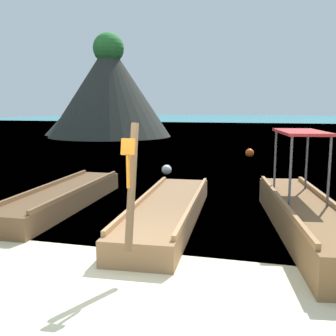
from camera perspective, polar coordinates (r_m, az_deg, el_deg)
ground at (r=6.26m, az=-7.70°, el=-15.71°), size 120.00×120.00×0.00m
sea_water at (r=66.54m, az=12.78°, el=6.47°), size 120.00×120.00×0.00m
longtail_boat_yellow_ribbon at (r=10.52m, az=-15.04°, el=-4.19°), size 1.29×5.81×2.82m
longtail_boat_orange_ribbon at (r=8.94m, az=-0.05°, el=-6.32°), size 1.63×6.03×2.36m
longtail_boat_turquoise_ribbon at (r=8.52m, az=19.37°, el=-6.66°), size 1.96×6.18×2.53m
karst_rock at (r=35.33m, az=-8.94°, el=10.97°), size 12.16×10.71×8.89m
mooring_buoy_near at (r=20.77m, az=11.81°, el=2.17°), size 0.44×0.44×0.44m
mooring_buoy_far at (r=15.06m, az=-0.21°, el=-0.26°), size 0.38×0.38×0.38m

